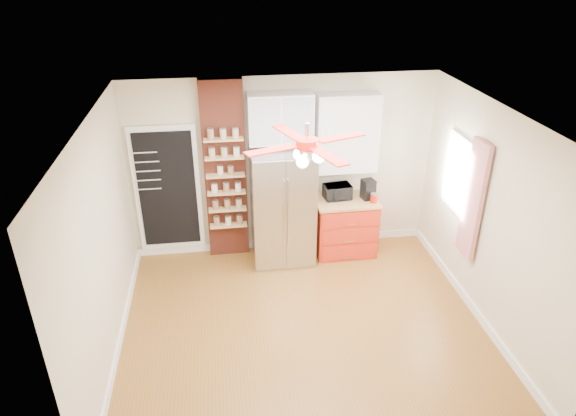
{
  "coord_description": "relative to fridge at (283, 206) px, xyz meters",
  "views": [
    {
      "loc": [
        -0.91,
        -5.0,
        4.27
      ],
      "look_at": [
        -0.07,
        0.9,
        1.22
      ],
      "focal_mm": 32.0,
      "sensor_mm": 36.0,
      "label": 1
    }
  ],
  "objects": [
    {
      "name": "floor",
      "position": [
        0.05,
        -1.63,
        -0.88
      ],
      "size": [
        4.5,
        4.5,
        0.0
      ],
      "primitive_type": "plane",
      "color": "brown",
      "rests_on": "ground"
    },
    {
      "name": "chalkboard",
      "position": [
        -1.65,
        0.33,
        0.23
      ],
      "size": [
        0.95,
        0.05,
        1.95
      ],
      "color": "white",
      "rests_on": "wall_back"
    },
    {
      "name": "brick_pillar",
      "position": [
        -0.8,
        0.29,
        0.48
      ],
      "size": [
        0.6,
        0.16,
        2.7
      ],
      "primitive_type": "cube",
      "color": "brown",
      "rests_on": "floor"
    },
    {
      "name": "ceiling_fan",
      "position": [
        0.05,
        -1.63,
        1.55
      ],
      "size": [
        1.4,
        1.4,
        0.44
      ],
      "color": "silver",
      "rests_on": "ceiling"
    },
    {
      "name": "coffee_maker",
      "position": [
        1.28,
        0.04,
        0.18
      ],
      "size": [
        0.21,
        0.22,
        0.3
      ],
      "primitive_type": "cube",
      "rotation": [
        0.0,
        0.0,
        0.22
      ],
      "color": "black",
      "rests_on": "red_cabinet"
    },
    {
      "name": "window",
      "position": [
        2.28,
        -0.73,
        0.68
      ],
      "size": [
        0.04,
        0.75,
        1.05
      ],
      "primitive_type": "cube",
      "color": "white",
      "rests_on": "wall_right"
    },
    {
      "name": "wall_back",
      "position": [
        0.05,
        0.37,
        0.48
      ],
      "size": [
        4.5,
        0.02,
        2.7
      ],
      "primitive_type": "cube",
      "color": "beige",
      "rests_on": "floor"
    },
    {
      "name": "pantry_jar_oats",
      "position": [
        -0.87,
        0.18,
        0.56
      ],
      "size": [
        0.1,
        0.1,
        0.12
      ],
      "primitive_type": "cylinder",
      "rotation": [
        0.0,
        0.0,
        0.2
      ],
      "color": "beige",
      "rests_on": "brick_pillar"
    },
    {
      "name": "wall_front",
      "position": [
        0.05,
        -3.63,
        0.48
      ],
      "size": [
        4.5,
        0.02,
        2.7
      ],
      "primitive_type": "cube",
      "color": "beige",
      "rests_on": "floor"
    },
    {
      "name": "red_cabinet",
      "position": [
        0.97,
        0.05,
        -0.42
      ],
      "size": [
        0.94,
        0.64,
        0.9
      ],
      "color": "red",
      "rests_on": "floor"
    },
    {
      "name": "fridge",
      "position": [
        0.0,
        0.0,
        0.0
      ],
      "size": [
        0.9,
        0.7,
        1.75
      ],
      "primitive_type": "cube",
      "color": "silver",
      "rests_on": "floor"
    },
    {
      "name": "toaster_oven",
      "position": [
        0.84,
        0.11,
        0.13
      ],
      "size": [
        0.42,
        0.31,
        0.22
      ],
      "primitive_type": "imported",
      "rotation": [
        0.0,
        0.0,
        0.11
      ],
      "color": "black",
      "rests_on": "red_cabinet"
    },
    {
      "name": "canister_right",
      "position": [
        1.34,
        0.02,
        0.1
      ],
      "size": [
        0.11,
        0.11,
        0.15
      ],
      "primitive_type": "cylinder",
      "rotation": [
        0.0,
        0.0,
        0.1
      ],
      "color": "#A60925",
      "rests_on": "red_cabinet"
    },
    {
      "name": "pantry_jar_beans",
      "position": [
        -0.72,
        0.13,
        0.56
      ],
      "size": [
        0.1,
        0.1,
        0.12
      ],
      "primitive_type": "cylinder",
      "rotation": [
        0.0,
        0.0,
        -0.28
      ],
      "color": "olive",
      "rests_on": "brick_pillar"
    },
    {
      "name": "upper_shelf_unit",
      "position": [
        0.97,
        0.22,
        1.0
      ],
      "size": [
        0.9,
        0.3,
        1.15
      ],
      "primitive_type": "cube",
      "color": "white",
      "rests_on": "wall_back"
    },
    {
      "name": "upper_glass_cabinet",
      "position": [
        0.0,
        0.2,
        1.27
      ],
      "size": [
        0.9,
        0.35,
        0.7
      ],
      "primitive_type": "cube",
      "color": "white",
      "rests_on": "wall_back"
    },
    {
      "name": "curtain",
      "position": [
        2.23,
        -1.28,
        0.57
      ],
      "size": [
        0.06,
        0.4,
        1.55
      ],
      "primitive_type": "cube",
      "color": "red",
      "rests_on": "wall_right"
    },
    {
      "name": "wall_right",
      "position": [
        2.3,
        -1.63,
        0.48
      ],
      "size": [
        0.02,
        4.0,
        2.7
      ],
      "primitive_type": "cube",
      "color": "beige",
      "rests_on": "floor"
    },
    {
      "name": "wall_left",
      "position": [
        -2.2,
        -1.63,
        0.48
      ],
      "size": [
        0.02,
        4.0,
        2.7
      ],
      "primitive_type": "cube",
      "color": "beige",
      "rests_on": "floor"
    },
    {
      "name": "canister_left",
      "position": [
        1.34,
        -0.1,
        0.09
      ],
      "size": [
        0.13,
        0.13,
        0.12
      ],
      "primitive_type": "cylinder",
      "rotation": [
        0.0,
        0.0,
        -0.35
      ],
      "color": "#BB1A0A",
      "rests_on": "red_cabinet"
    },
    {
      "name": "ceiling",
      "position": [
        0.05,
        -1.63,
        1.83
      ],
      "size": [
        4.5,
        4.5,
        0.0
      ],
      "primitive_type": "plane",
      "color": "white",
      "rests_on": "wall_back"
    }
  ]
}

